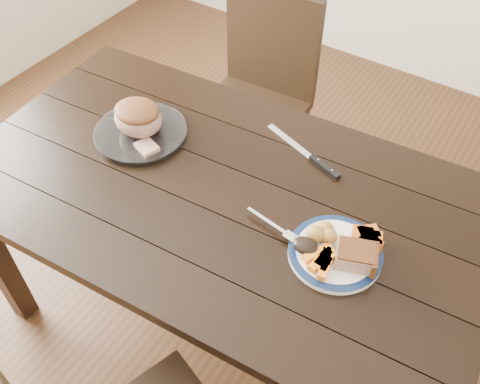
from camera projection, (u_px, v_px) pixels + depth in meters
The scene contains 15 objects.
ground at pixel (226, 316), 2.14m from camera, with size 4.00×4.00×0.00m, color #472B16.
dining_table at pixel (222, 209), 1.66m from camera, with size 1.66×1.01×0.75m.
chair_far at pixel (259, 90), 2.30m from camera, with size 0.45×0.46×0.93m.
dinner_plate at pixel (335, 253), 1.42m from camera, with size 0.25×0.25×0.02m, color white.
plate_rim at pixel (335, 251), 1.41m from camera, with size 0.25×0.25×0.02m, color #0D1E41.
serving_platter at pixel (141, 133), 1.75m from camera, with size 0.30×0.30×0.02m, color white.
pork_slice at pixel (356, 256), 1.37m from camera, with size 0.10×0.08×0.04m, color tan.
roasted_potatoes at pixel (322, 233), 1.42m from camera, with size 0.08×0.07×0.04m.
carrot_batons at pixel (322, 260), 1.38m from camera, with size 0.08×0.11×0.02m.
pumpkin_wedges at pixel (367, 239), 1.41m from camera, with size 0.09×0.09×0.04m.
dark_mushroom at pixel (305, 246), 1.40m from camera, with size 0.07×0.05×0.03m, color black.
fork at pixel (276, 227), 1.47m from camera, with size 0.18×0.04×0.00m.
roast_joint at pixel (138, 119), 1.70m from camera, with size 0.16×0.14×0.11m, color tan.
cut_slice at pixel (147, 147), 1.68m from camera, with size 0.07×0.06×0.02m, color tan.
carving_knife at pixel (316, 160), 1.67m from camera, with size 0.31×0.12×0.01m.
Camera 1 is at (0.64, -0.88, 1.91)m, focal length 40.00 mm.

